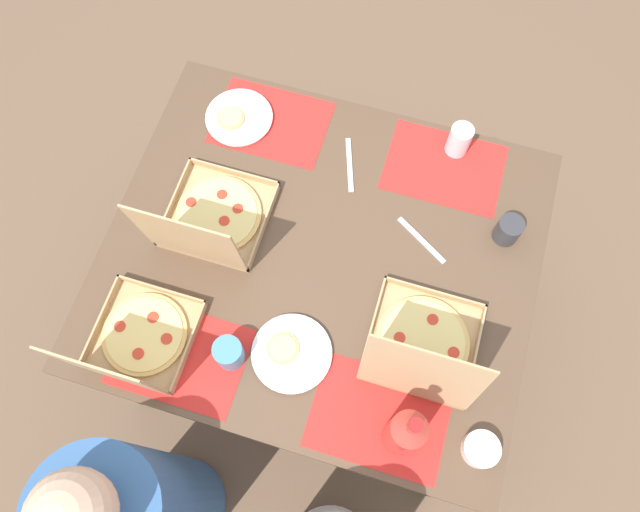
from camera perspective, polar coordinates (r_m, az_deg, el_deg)
ground_plane at (r=2.47m, az=-0.00°, el=-6.21°), size 6.00×6.00×0.00m
dining_table at (r=1.87m, az=-0.00°, el=-1.20°), size 1.26×1.09×0.74m
placemat_near_left at (r=1.93m, az=11.64°, el=8.20°), size 0.36×0.26×0.00m
placemat_near_right at (r=1.99m, az=-4.63°, el=12.48°), size 0.36×0.26×0.00m
placemat_far_left at (r=1.67m, az=5.59°, el=-14.93°), size 0.36×0.26×0.00m
placemat_far_right at (r=1.73m, az=-13.09°, el=-9.18°), size 0.36×0.26×0.00m
pizza_box_edge_far at (r=1.66m, az=9.62°, el=-8.61°), size 0.30×0.30×0.33m
pizza_box_corner_right at (r=1.79m, az=-10.14°, el=3.40°), size 0.29×0.32×0.33m
pizza_box_center at (r=1.72m, az=-16.92°, el=-7.79°), size 0.27×0.28×0.30m
plate_far_right at (r=1.68m, az=-2.78°, el=-9.14°), size 0.22×0.22×0.03m
plate_near_left at (r=2.00m, az=-7.73°, el=12.80°), size 0.22×0.22×0.03m
soda_bottle at (r=1.54m, az=8.03°, el=-16.19°), size 0.09×0.09×0.32m
cup_red at (r=1.66m, az=-8.58°, el=-9.05°), size 0.08×0.08×0.09m
cup_clear_left at (r=1.84m, az=17.36°, el=2.36°), size 0.07×0.07×0.09m
cup_spare at (r=1.93m, az=13.02°, el=10.65°), size 0.07×0.07×0.11m
condiment_bowl at (r=1.68m, az=14.96°, el=-17.22°), size 0.10×0.10×0.04m
fork_by_far_right at (r=1.81m, az=9.57°, el=1.48°), size 0.17×0.11×0.00m
fork_by_near_left at (r=1.90m, az=2.83°, el=8.60°), size 0.08×0.18×0.00m
diner_right_seat at (r=1.94m, az=-16.31°, el=-21.86°), size 0.32×0.32×1.15m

